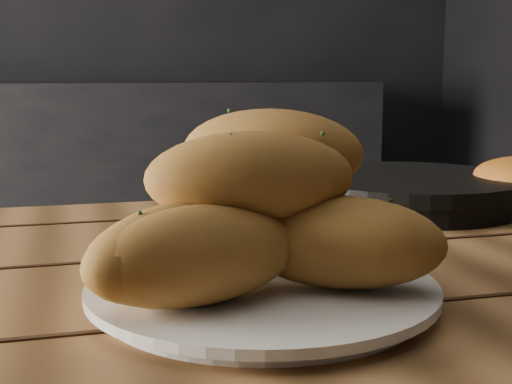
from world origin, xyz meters
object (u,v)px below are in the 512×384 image
(plate, at_px, (262,292))
(skillet, at_px, (410,190))
(bread_rolls, at_px, (246,217))
(table, at_px, (426,357))

(plate, bearing_deg, skillet, 48.52)
(plate, distance_m, skillet, 0.48)
(plate, bearing_deg, bread_rolls, -174.84)
(bread_rolls, relative_size, skillet, 0.70)
(plate, height_order, skillet, skillet)
(plate, height_order, bread_rolls, bread_rolls)
(bread_rolls, bearing_deg, plate, 5.16)
(table, bearing_deg, bread_rolls, -161.48)
(plate, relative_size, bread_rolls, 0.92)
(plate, xyz_separation_m, bread_rolls, (-0.01, -0.00, 0.06))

